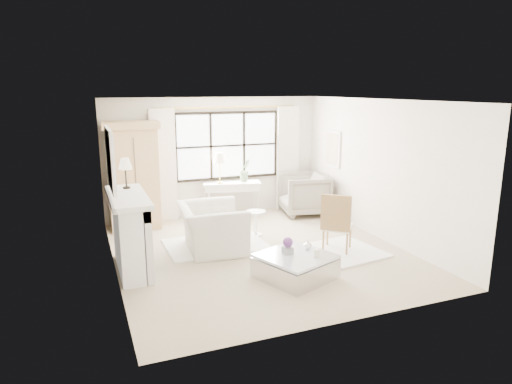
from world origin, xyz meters
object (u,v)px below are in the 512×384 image
armoire (134,175)px  console_table (232,199)px  club_armchair (212,228)px  coffee_table (295,267)px

armoire → console_table: 2.30m
armoire → club_armchair: (1.12, -1.90, -0.72)m
armoire → club_armchair: armoire is taller
armoire → coffee_table: armoire is taller
club_armchair → console_table: bearing=-22.7°
armoire → coffee_table: 4.20m
armoire → console_table: (2.17, 0.10, -0.74)m
console_table → coffee_table: 3.70m
armoire → console_table: size_ratio=1.64×
console_table → club_armchair: club_armchair is taller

